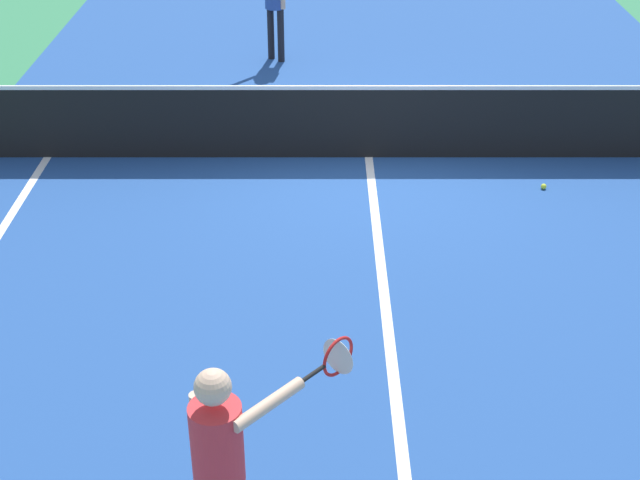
# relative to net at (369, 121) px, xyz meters

# --- Properties ---
(ground_plane) EXTENTS (60.00, 60.00, 0.00)m
(ground_plane) POSITION_rel_net_xyz_m (0.00, 0.00, -0.49)
(ground_plane) COLOR #337F51
(court_surface_inbounds) EXTENTS (10.62, 24.40, 0.00)m
(court_surface_inbounds) POSITION_rel_net_xyz_m (0.00, 0.00, -0.49)
(court_surface_inbounds) COLOR #234C93
(court_surface_inbounds) RESTS_ON ground_plane
(line_center_service) EXTENTS (0.10, 6.40, 0.01)m
(line_center_service) POSITION_rel_net_xyz_m (0.00, -3.20, -0.49)
(line_center_service) COLOR white
(line_center_service) RESTS_ON ground_plane
(net) EXTENTS (11.16, 0.09, 1.07)m
(net) POSITION_rel_net_xyz_m (0.00, 0.00, 0.00)
(net) COLOR #33383D
(net) RESTS_ON ground_plane
(player_near) EXTENTS (1.00, 0.82, 1.62)m
(player_near) POSITION_rel_net_xyz_m (-1.21, -6.40, 0.51)
(player_near) COLOR #3F7247
(player_near) RESTS_ON ground_plane
(tennis_ball_near_net) EXTENTS (0.07, 0.07, 0.07)m
(tennis_ball_near_net) POSITION_rel_net_xyz_m (2.04, -0.90, -0.46)
(tennis_ball_near_net) COLOR #CCE033
(tennis_ball_near_net) RESTS_ON ground_plane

